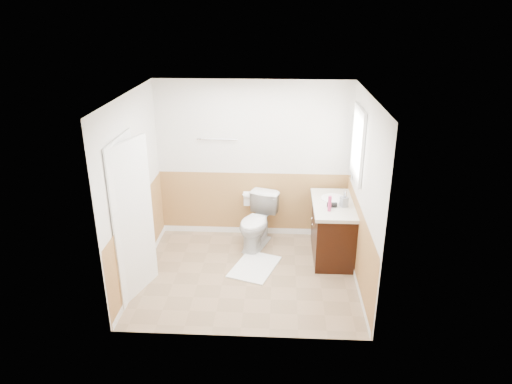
# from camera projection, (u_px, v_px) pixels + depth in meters

# --- Properties ---
(floor) EXTENTS (3.00, 3.00, 0.00)m
(floor) POSITION_uv_depth(u_px,v_px,m) (248.00, 275.00, 6.54)
(floor) COLOR #8C7051
(floor) RESTS_ON ground
(ceiling) EXTENTS (3.00, 3.00, 0.00)m
(ceiling) POSITION_uv_depth(u_px,v_px,m) (247.00, 95.00, 5.60)
(ceiling) COLOR white
(ceiling) RESTS_ON floor
(wall_back) EXTENTS (3.00, 0.00, 3.00)m
(wall_back) POSITION_uv_depth(u_px,v_px,m) (253.00, 161.00, 7.27)
(wall_back) COLOR silver
(wall_back) RESTS_ON floor
(wall_front) EXTENTS (3.00, 0.00, 3.00)m
(wall_front) POSITION_uv_depth(u_px,v_px,m) (238.00, 239.00, 4.86)
(wall_front) COLOR silver
(wall_front) RESTS_ON floor
(wall_left) EXTENTS (0.00, 3.00, 3.00)m
(wall_left) POSITION_uv_depth(u_px,v_px,m) (134.00, 190.00, 6.14)
(wall_left) COLOR silver
(wall_left) RESTS_ON floor
(wall_right) EXTENTS (0.00, 3.00, 3.00)m
(wall_right) POSITION_uv_depth(u_px,v_px,m) (364.00, 194.00, 5.99)
(wall_right) COLOR silver
(wall_right) RESTS_ON floor
(wainscot_back) EXTENTS (3.00, 0.00, 3.00)m
(wainscot_back) POSITION_uv_depth(u_px,v_px,m) (253.00, 205.00, 7.54)
(wainscot_back) COLOR #B78149
(wainscot_back) RESTS_ON floor
(wainscot_front) EXTENTS (3.00, 0.00, 3.00)m
(wainscot_front) POSITION_uv_depth(u_px,v_px,m) (240.00, 299.00, 5.16)
(wainscot_front) COLOR #B78149
(wainscot_front) RESTS_ON floor
(wainscot_left) EXTENTS (0.00, 2.60, 2.60)m
(wainscot_left) POSITION_uv_depth(u_px,v_px,m) (140.00, 240.00, 6.42)
(wainscot_left) COLOR #B78149
(wainscot_left) RESTS_ON floor
(wainscot_right) EXTENTS (0.00, 2.60, 2.60)m
(wainscot_right) POSITION_uv_depth(u_px,v_px,m) (358.00, 246.00, 6.28)
(wainscot_right) COLOR #B78149
(wainscot_right) RESTS_ON floor
(toilet) EXTENTS (0.69, 0.91, 0.82)m
(toilet) POSITION_uv_depth(u_px,v_px,m) (257.00, 222.00, 7.16)
(toilet) COLOR silver
(toilet) RESTS_ON floor
(bath_mat) EXTENTS (0.78, 0.94, 0.02)m
(bath_mat) POSITION_uv_depth(u_px,v_px,m) (255.00, 267.00, 6.71)
(bath_mat) COLOR white
(bath_mat) RESTS_ON floor
(vanity_cabinet) EXTENTS (0.55, 1.10, 0.80)m
(vanity_cabinet) POSITION_uv_depth(u_px,v_px,m) (332.00, 231.00, 6.90)
(vanity_cabinet) COLOR black
(vanity_cabinet) RESTS_ON floor
(vanity_knob_left) EXTENTS (0.03, 0.03, 0.03)m
(vanity_knob_left) POSITION_uv_depth(u_px,v_px,m) (313.00, 224.00, 6.77)
(vanity_knob_left) COLOR silver
(vanity_knob_left) RESTS_ON vanity_cabinet
(vanity_knob_right) EXTENTS (0.03, 0.03, 0.03)m
(vanity_knob_right) POSITION_uv_depth(u_px,v_px,m) (312.00, 218.00, 6.95)
(vanity_knob_right) COLOR silver
(vanity_knob_right) RESTS_ON vanity_cabinet
(countertop) EXTENTS (0.60, 1.15, 0.05)m
(countertop) POSITION_uv_depth(u_px,v_px,m) (334.00, 205.00, 6.74)
(countertop) COLOR beige
(countertop) RESTS_ON vanity_cabinet
(sink_basin) EXTENTS (0.36, 0.36, 0.02)m
(sink_basin) POSITION_uv_depth(u_px,v_px,m) (333.00, 198.00, 6.87)
(sink_basin) COLOR white
(sink_basin) RESTS_ON countertop
(faucet) EXTENTS (0.02, 0.02, 0.14)m
(faucet) POSITION_uv_depth(u_px,v_px,m) (346.00, 195.00, 6.84)
(faucet) COLOR silver
(faucet) RESTS_ON countertop
(lotion_bottle) EXTENTS (0.05, 0.05, 0.22)m
(lotion_bottle) POSITION_uv_depth(u_px,v_px,m) (330.00, 204.00, 6.44)
(lotion_bottle) COLOR #C4326A
(lotion_bottle) RESTS_ON countertop
(soap_dispenser) EXTENTS (0.12, 0.13, 0.21)m
(soap_dispenser) POSITION_uv_depth(u_px,v_px,m) (344.00, 200.00, 6.59)
(soap_dispenser) COLOR gray
(soap_dispenser) RESTS_ON countertop
(hair_dryer_body) EXTENTS (0.14, 0.07, 0.07)m
(hair_dryer_body) POSITION_uv_depth(u_px,v_px,m) (332.00, 205.00, 6.59)
(hair_dryer_body) COLOR black
(hair_dryer_body) RESTS_ON countertop
(hair_dryer_handle) EXTENTS (0.03, 0.03, 0.07)m
(hair_dryer_handle) POSITION_uv_depth(u_px,v_px,m) (330.00, 206.00, 6.63)
(hair_dryer_handle) COLOR black
(hair_dryer_handle) RESTS_ON countertop
(mirror_panel) EXTENTS (0.02, 0.35, 0.90)m
(mirror_panel) POSITION_uv_depth(u_px,v_px,m) (352.00, 147.00, 6.90)
(mirror_panel) COLOR silver
(mirror_panel) RESTS_ON wall_right
(window_frame) EXTENTS (0.04, 0.80, 1.00)m
(window_frame) POSITION_uv_depth(u_px,v_px,m) (358.00, 144.00, 6.35)
(window_frame) COLOR white
(window_frame) RESTS_ON wall_right
(window_glass) EXTENTS (0.01, 0.70, 0.90)m
(window_glass) POSITION_uv_depth(u_px,v_px,m) (359.00, 144.00, 6.35)
(window_glass) COLOR white
(window_glass) RESTS_ON wall_right
(door) EXTENTS (0.29, 0.78, 2.04)m
(door) POSITION_uv_depth(u_px,v_px,m) (133.00, 220.00, 5.81)
(door) COLOR white
(door) RESTS_ON wall_left
(door_frame) EXTENTS (0.02, 0.92, 2.10)m
(door_frame) POSITION_uv_depth(u_px,v_px,m) (127.00, 220.00, 5.81)
(door_frame) COLOR white
(door_frame) RESTS_ON wall_left
(door_knob) EXTENTS (0.06, 0.06, 0.06)m
(door_knob) POSITION_uv_depth(u_px,v_px,m) (145.00, 214.00, 6.14)
(door_knob) COLOR silver
(door_knob) RESTS_ON door
(towel_bar) EXTENTS (0.62, 0.02, 0.02)m
(towel_bar) POSITION_uv_depth(u_px,v_px,m) (217.00, 139.00, 7.12)
(towel_bar) COLOR silver
(towel_bar) RESTS_ON wall_back
(tp_holder_bar) EXTENTS (0.14, 0.02, 0.02)m
(tp_holder_bar) POSITION_uv_depth(u_px,v_px,m) (247.00, 195.00, 7.41)
(tp_holder_bar) COLOR silver
(tp_holder_bar) RESTS_ON wall_back
(tp_roll) EXTENTS (0.10, 0.11, 0.11)m
(tp_roll) POSITION_uv_depth(u_px,v_px,m) (247.00, 195.00, 7.41)
(tp_roll) COLOR white
(tp_roll) RESTS_ON tp_holder_bar
(tp_sheet) EXTENTS (0.10, 0.01, 0.16)m
(tp_sheet) POSITION_uv_depth(u_px,v_px,m) (247.00, 201.00, 7.46)
(tp_sheet) COLOR white
(tp_sheet) RESTS_ON tp_roll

